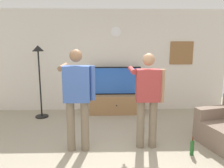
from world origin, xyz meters
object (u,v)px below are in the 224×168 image
object	(u,v)px
framed_picture	(181,53)
wall_clock	(116,32)
television	(116,81)
person_standing_nearer_lamp	(77,94)
beverage_bottle	(192,148)
person_standing_nearer_couch	(147,96)
floor_lamp	(39,66)
tv_stand	(116,104)

from	to	relation	value
framed_picture	wall_clock	bearing A→B (deg)	-179.84
television	framed_picture	bearing A→B (deg)	7.99
wall_clock	person_standing_nearer_lamp	xyz separation A→B (m)	(-0.76, -2.35, -1.11)
beverage_bottle	framed_picture	bearing A→B (deg)	77.08
person_standing_nearer_couch	framed_picture	bearing A→B (deg)	59.97
floor_lamp	person_standing_nearer_lamp	size ratio (longest dim) A/B	1.01
framed_picture	floor_lamp	size ratio (longest dim) A/B	0.35
person_standing_nearer_couch	beverage_bottle	size ratio (longest dim) A/B	5.26
tv_stand	framed_picture	size ratio (longest dim) A/B	2.26
tv_stand	beverage_bottle	world-z (taller)	tv_stand
tv_stand	wall_clock	size ratio (longest dim) A/B	5.34
television	person_standing_nearer_couch	xyz separation A→B (m)	(0.45, -2.03, 0.10)
television	person_standing_nearer_lamp	bearing A→B (deg)	-109.78
tv_stand	wall_clock	bearing A→B (deg)	90.00
person_standing_nearer_couch	beverage_bottle	world-z (taller)	person_standing_nearer_couch
wall_clock	framed_picture	bearing A→B (deg)	0.16
floor_lamp	person_standing_nearer_lamp	bearing A→B (deg)	-57.56
wall_clock	beverage_bottle	distance (m)	3.48
beverage_bottle	floor_lamp	bearing A→B (deg)	146.55
tv_stand	wall_clock	xyz separation A→B (m)	(0.00, 0.29, 1.87)
tv_stand	television	world-z (taller)	television
floor_lamp	beverage_bottle	size ratio (longest dim) A/B	5.56
tv_stand	floor_lamp	world-z (taller)	floor_lamp
beverage_bottle	tv_stand	bearing A→B (deg)	116.90
wall_clock	person_standing_nearer_couch	distance (m)	2.59
beverage_bottle	person_standing_nearer_lamp	bearing A→B (deg)	172.67
framed_picture	beverage_bottle	distance (m)	3.03
tv_stand	framed_picture	distance (m)	2.23
television	beverage_bottle	bearing A→B (deg)	-63.56
television	beverage_bottle	world-z (taller)	television
person_standing_nearer_lamp	person_standing_nearer_couch	distance (m)	1.22
wall_clock	person_standing_nearer_lamp	world-z (taller)	wall_clock
tv_stand	framed_picture	xyz separation A→B (m)	(1.77, 0.30, 1.32)
beverage_bottle	person_standing_nearer_couch	bearing A→B (deg)	155.48
television	person_standing_nearer_couch	distance (m)	2.08
person_standing_nearer_lamp	framed_picture	bearing A→B (deg)	43.00
wall_clock	television	bearing A→B (deg)	-90.00
wall_clock	beverage_bottle	size ratio (longest dim) A/B	0.82
wall_clock	floor_lamp	bearing A→B (deg)	-162.85
person_standing_nearer_couch	floor_lamp	bearing A→B (deg)	144.11
person_standing_nearer_lamp	beverage_bottle	distance (m)	2.14
framed_picture	beverage_bottle	xyz separation A→B (m)	(-0.60, -2.61, -1.43)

